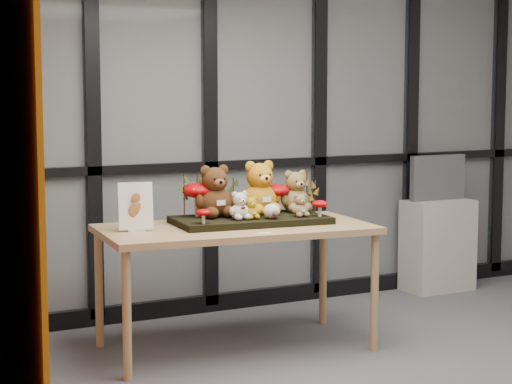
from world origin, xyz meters
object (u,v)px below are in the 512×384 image
mushroom_back_right (276,197)px  sign_holder (136,209)px  bear_tan_back (295,189)px  bear_brown_medium (215,188)px  monitor (438,178)px  display_table (235,236)px  bear_small_yellow (251,207)px  bear_beige_small (300,204)px  mushroom_front_right (320,207)px  mushroom_front_left (203,216)px  mushroom_back_left (198,198)px  bear_pooh_yellow (259,185)px  plush_cream_hedgehog (272,211)px  cabinet (438,245)px  diorama_tray (251,220)px  bear_white_bow (240,204)px

mushroom_back_right → sign_holder: bearing=-175.4°
sign_holder → bear_tan_back: bearing=14.7°
bear_brown_medium → monitor: size_ratio=0.71×
display_table → bear_small_yellow: (0.09, -0.03, 0.18)m
bear_beige_small → mushroom_front_right: 0.12m
bear_small_yellow → mushroom_front_right: 0.44m
mushroom_back_right → mushroom_front_left: size_ratio=2.06×
bear_beige_small → mushroom_back_left: bearing=156.9°
display_table → bear_tan_back: bearing=20.9°
bear_pooh_yellow → plush_cream_hedgehog: bear_pooh_yellow is taller
plush_cream_hedgehog → monitor: size_ratio=0.20×
cabinet → diorama_tray: bearing=-161.0°
mushroom_back_right → bear_brown_medium: bearing=-179.2°
plush_cream_hedgehog → monitor: bearing=29.5°
bear_small_yellow → bear_brown_medium: bearing=135.6°
cabinet → plush_cream_hedgehog: bearing=-156.9°
bear_white_bow → cabinet: 2.34m
mushroom_front_right → bear_beige_small: bearing=156.7°
bear_beige_small → sign_holder: sign_holder is taller
diorama_tray → bear_tan_back: 0.41m
bear_beige_small → sign_holder: 1.02m
display_table → bear_small_yellow: size_ratio=11.33×
mushroom_back_left → mushroom_front_right: mushroom_back_left is taller
diorama_tray → bear_pooh_yellow: bear_pooh_yellow is taller
sign_holder → bear_pooh_yellow: bearing=16.0°
diorama_tray → bear_white_bow: bear_white_bow is taller
mushroom_front_left → bear_beige_small: bearing=-0.4°
display_table → bear_brown_medium: bear_brown_medium is taller
diorama_tray → mushroom_front_left: 0.41m
mushroom_front_right → cabinet: size_ratio=0.16×
bear_brown_medium → cabinet: (2.22, 0.59, -0.62)m
bear_pooh_yellow → bear_small_yellow: size_ratio=2.46×
bear_tan_back → plush_cream_hedgehog: bearing=-137.5°
bear_tan_back → bear_white_bow: size_ratio=1.55×
display_table → monitor: 2.29m
bear_beige_small → cabinet: 2.01m
display_table → plush_cream_hedgehog: plush_cream_hedgehog is taller
bear_tan_back → mushroom_back_right: bearing=174.2°
bear_beige_small → mushroom_back_left: 0.63m
bear_small_yellow → diorama_tray: bearing=70.7°
display_table → monitor: size_ratio=3.42×
bear_beige_small → mushroom_back_right: size_ratio=0.79×
bear_tan_back → mushroom_front_right: bear_tan_back is taller
display_table → bear_beige_small: bear_beige_small is taller
bear_small_yellow → mushroom_front_left: bear_small_yellow is taller
bear_small_yellow → monitor: 2.21m
bear_tan_back → bear_small_yellow: bearing=-151.7°
diorama_tray → monitor: monitor is taller
bear_tan_back → diorama_tray: bearing=-161.1°
diorama_tray → bear_small_yellow: 0.13m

